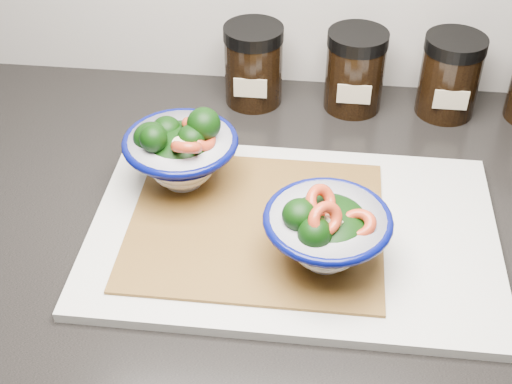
# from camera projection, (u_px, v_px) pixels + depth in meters

# --- Properties ---
(countertop) EXTENTS (3.50, 0.60, 0.04)m
(countertop) POSITION_uv_depth(u_px,v_px,m) (409.00, 235.00, 0.83)
(countertop) COLOR black
(countertop) RESTS_ON cabinet
(cutting_board) EXTENTS (0.45, 0.30, 0.01)m
(cutting_board) POSITION_uv_depth(u_px,v_px,m) (293.00, 232.00, 0.79)
(cutting_board) COLOR beige
(cutting_board) RESTS_ON countertop
(bamboo_mat) EXTENTS (0.28, 0.24, 0.00)m
(bamboo_mat) POSITION_uv_depth(u_px,v_px,m) (256.00, 224.00, 0.79)
(bamboo_mat) COLOR olive
(bamboo_mat) RESTS_ON cutting_board
(bowl_left) EXTENTS (0.13, 0.13, 0.10)m
(bowl_left) POSITION_uv_depth(u_px,v_px,m) (181.00, 151.00, 0.82)
(bowl_left) COLOR white
(bowl_left) RESTS_ON bamboo_mat
(bowl_right) EXTENTS (0.13, 0.13, 0.10)m
(bowl_right) POSITION_uv_depth(u_px,v_px,m) (326.00, 231.00, 0.72)
(bowl_right) COLOR white
(bowl_right) RESTS_ON bamboo_mat
(spice_jar_a) EXTENTS (0.08, 0.08, 0.11)m
(spice_jar_a) POSITION_uv_depth(u_px,v_px,m) (254.00, 65.00, 0.98)
(spice_jar_a) COLOR black
(spice_jar_a) RESTS_ON countertop
(spice_jar_b) EXTENTS (0.08, 0.08, 0.11)m
(spice_jar_b) POSITION_uv_depth(u_px,v_px,m) (355.00, 70.00, 0.97)
(spice_jar_b) COLOR black
(spice_jar_b) RESTS_ON countertop
(spice_jar_c) EXTENTS (0.08, 0.08, 0.11)m
(spice_jar_c) POSITION_uv_depth(u_px,v_px,m) (450.00, 76.00, 0.96)
(spice_jar_c) COLOR black
(spice_jar_c) RESTS_ON countertop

